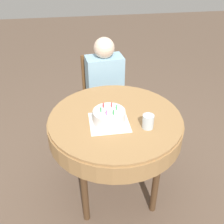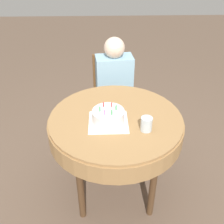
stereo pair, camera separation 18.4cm
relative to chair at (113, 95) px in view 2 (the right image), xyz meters
The scene contains 7 objects.
ground_plane 0.95m from the chair, 90.82° to the right, with size 12.00×12.00×0.00m, color brown.
dining_table 0.85m from the chair, 90.82° to the right, with size 0.98×0.98×0.76m.
chair is the anchor object (origin of this frame).
person 0.21m from the chair, 83.73° to the right, with size 0.37×0.32×1.10m.
napkin 0.94m from the chair, 94.24° to the right, with size 0.27×0.27×0.00m.
birthday_cake 0.95m from the chair, 94.24° to the right, with size 0.22×0.22×0.13m.
drinking_glass 1.06m from the chair, 79.38° to the right, with size 0.08×0.08×0.10m.
Camera 2 is at (-0.08, -1.54, 1.84)m, focal length 42.00 mm.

